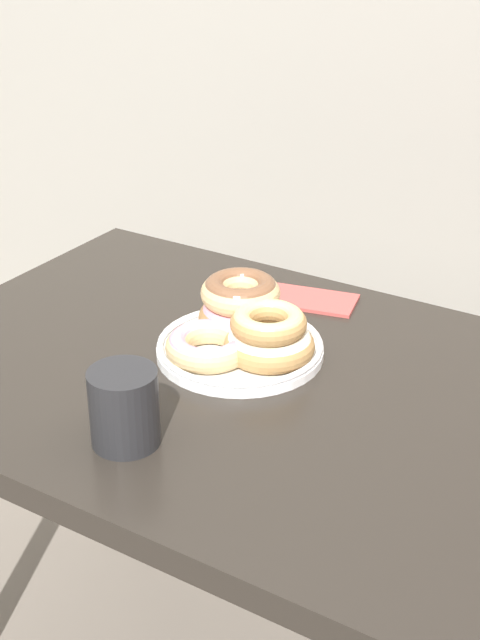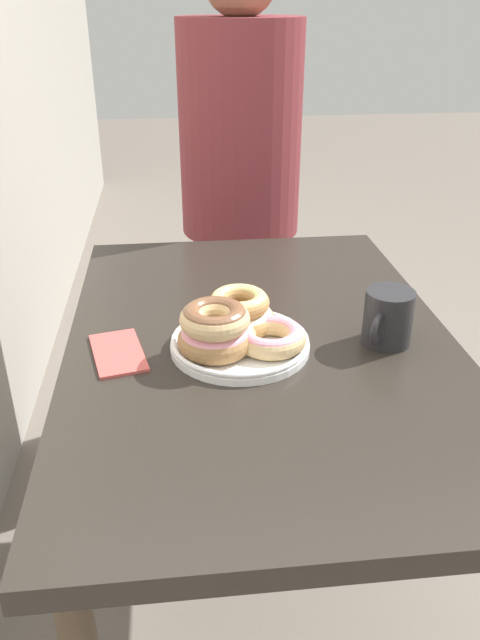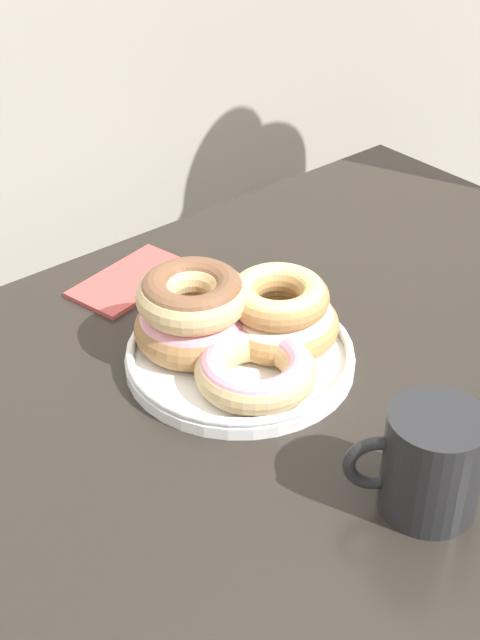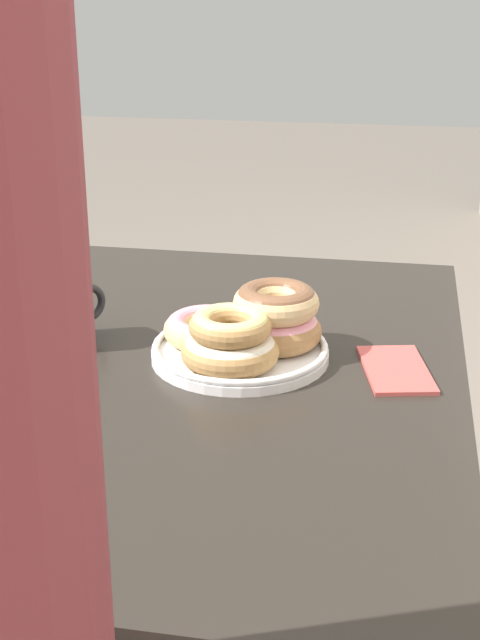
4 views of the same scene
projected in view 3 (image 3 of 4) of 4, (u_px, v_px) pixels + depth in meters
The scene contains 4 objects.
dining_table at pixel (290, 430), 1.05m from camera, with size 1.08×0.74×0.76m.
donut_plate at pixel (237, 330), 0.99m from camera, with size 0.27×0.27×0.10m.
coffee_mug at pixel (430, 461), 0.80m from camera, with size 0.11×0.10×0.11m.
napkin at pixel (132, 280), 1.15m from camera, with size 0.17×0.12×0.01m.
Camera 3 is at (-0.55, -0.17, 1.37)m, focal length 50.00 mm.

